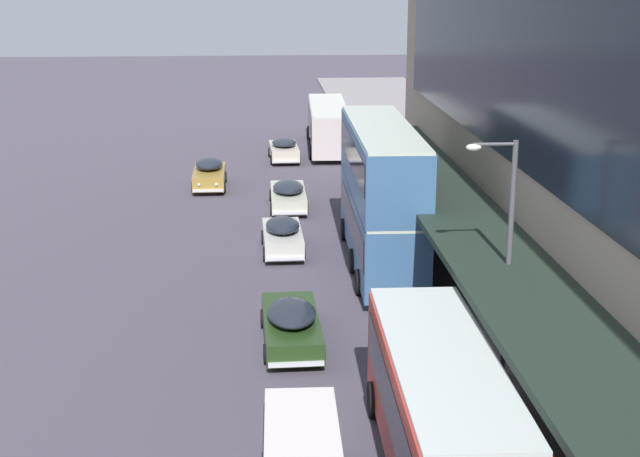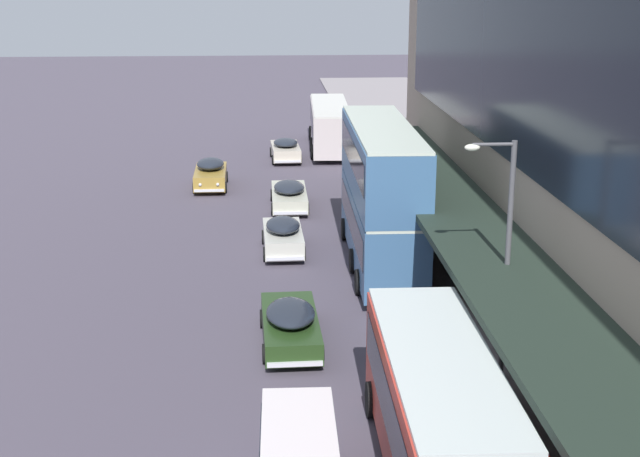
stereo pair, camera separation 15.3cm
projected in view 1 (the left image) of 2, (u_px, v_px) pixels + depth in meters
The scene contains 9 objects.
transit_bus_kerbside_front at pixel (381, 191), 36.73m from camera, with size 2.83×11.31×5.94m.
transit_bus_kerbside_rear at pixel (328, 124), 61.45m from camera, with size 3.04×11.24×3.13m.
transit_bus_kerbside_far at pixel (441, 406), 21.48m from camera, with size 2.92×9.23×3.26m.
sedan_second_mid at pixel (209, 174), 50.79m from camera, with size 1.93×4.53×1.66m.
sedan_second_near at pixel (283, 235), 39.13m from camera, with size 1.88×4.38×1.59m.
sedan_oncoming_rear at pixel (288, 195), 46.44m from camera, with size 1.93×4.96×1.44m.
sedan_trailing_mid at pixel (291, 324), 29.47m from camera, with size 2.04×5.06×1.45m.
sedan_oncoming_front at pixel (284, 149), 58.05m from camera, with size 2.03×4.34×1.47m.
street_lamp at pixel (504, 244), 25.78m from camera, with size 1.50×0.28×7.25m.
Camera 1 is at (-0.64, -12.13, 11.99)m, focal length 50.00 mm.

